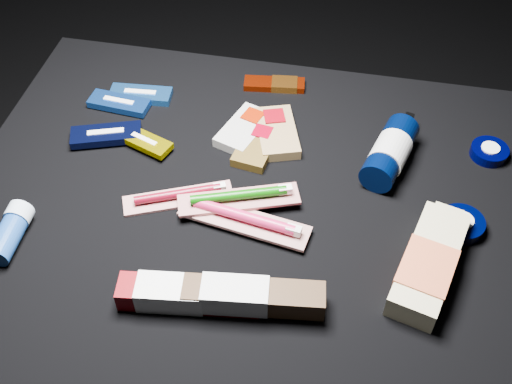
% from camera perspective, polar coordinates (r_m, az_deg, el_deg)
% --- Properties ---
extents(ground, '(3.00, 3.00, 0.00)m').
position_cam_1_polar(ground, '(1.40, -0.69, -11.73)').
color(ground, black).
rests_on(ground, ground).
extents(cloth_table, '(0.98, 0.78, 0.40)m').
position_cam_1_polar(cloth_table, '(1.23, -0.78, -7.07)').
color(cloth_table, black).
rests_on(cloth_table, ground).
extents(luna_bar_0, '(0.12, 0.05, 0.02)m').
position_cam_1_polar(luna_bar_0, '(1.29, -10.22, 8.52)').
color(luna_bar_0, '#1F5DAF').
rests_on(luna_bar_0, cloth_table).
extents(luna_bar_1, '(0.12, 0.05, 0.02)m').
position_cam_1_polar(luna_bar_1, '(1.27, -12.06, 7.73)').
color(luna_bar_1, '#16469E').
rests_on(luna_bar_1, cloth_table).
extents(luna_bar_2, '(0.14, 0.09, 0.02)m').
position_cam_1_polar(luna_bar_2, '(1.21, -13.16, 4.97)').
color(luna_bar_2, black).
rests_on(luna_bar_2, cloth_table).
extents(luna_bar_3, '(0.11, 0.07, 0.01)m').
position_cam_1_polar(luna_bar_3, '(1.18, -9.88, 4.46)').
color(luna_bar_3, '#C1AF00').
rests_on(luna_bar_3, cloth_table).
extents(clif_bar_0, '(0.08, 0.12, 0.02)m').
position_cam_1_polar(clif_bar_0, '(1.16, 0.16, 4.26)').
color(clif_bar_0, '#523D15').
rests_on(clif_bar_0, cloth_table).
extents(clif_bar_1, '(0.10, 0.13, 0.02)m').
position_cam_1_polar(clif_bar_1, '(1.19, -0.92, 5.72)').
color(clif_bar_1, '#B3B2AB').
rests_on(clif_bar_1, cloth_table).
extents(clif_bar_2, '(0.11, 0.14, 0.02)m').
position_cam_1_polar(clif_bar_2, '(1.19, 1.82, 5.46)').
color(clif_bar_2, '#967649').
rests_on(clif_bar_2, cloth_table).
extents(power_bar, '(0.12, 0.05, 0.01)m').
position_cam_1_polar(power_bar, '(1.29, 1.94, 9.54)').
color(power_bar, maroon).
rests_on(power_bar, cloth_table).
extents(lotion_bottle, '(0.10, 0.19, 0.06)m').
position_cam_1_polar(lotion_bottle, '(1.14, 11.83, 3.47)').
color(lotion_bottle, black).
rests_on(lotion_bottle, cloth_table).
extents(cream_tin_upper, '(0.07, 0.07, 0.02)m').
position_cam_1_polar(cream_tin_upper, '(1.22, 20.02, 3.38)').
color(cream_tin_upper, black).
rests_on(cream_tin_upper, cloth_table).
extents(cream_tin_lower, '(0.07, 0.07, 0.02)m').
position_cam_1_polar(cream_tin_lower, '(1.09, 17.77, -2.75)').
color(cream_tin_lower, black).
rests_on(cream_tin_lower, cloth_table).
extents(bodywash_bottle, '(0.12, 0.22, 0.04)m').
position_cam_1_polar(bodywash_bottle, '(1.01, 15.06, -6.33)').
color(bodywash_bottle, beige).
rests_on(bodywash_bottle, cloth_table).
extents(deodorant_stick, '(0.04, 0.10, 0.04)m').
position_cam_1_polar(deodorant_stick, '(1.08, -21.01, -3.33)').
color(deodorant_stick, navy).
rests_on(deodorant_stick, cloth_table).
extents(toothbrush_pack_0, '(0.19, 0.11, 0.02)m').
position_cam_1_polar(toothbrush_pack_0, '(1.08, -6.81, -0.35)').
color(toothbrush_pack_0, silver).
rests_on(toothbrush_pack_0, cloth_table).
extents(toothbrush_pack_1, '(0.22, 0.08, 0.02)m').
position_cam_1_polar(toothbrush_pack_1, '(1.03, -0.90, -2.45)').
color(toothbrush_pack_1, beige).
rests_on(toothbrush_pack_1, cloth_table).
extents(toothbrush_pack_2, '(0.21, 0.11, 0.02)m').
position_cam_1_polar(toothbrush_pack_2, '(1.06, -1.39, -0.48)').
color(toothbrush_pack_2, beige).
rests_on(toothbrush_pack_2, cloth_table).
extents(toothpaste_carton_red, '(0.21, 0.07, 0.04)m').
position_cam_1_polar(toothpaste_carton_red, '(0.95, -6.54, -9.03)').
color(toothpaste_carton_red, '#6D0208').
rests_on(toothpaste_carton_red, cloth_table).
extents(toothpaste_carton_green, '(0.21, 0.07, 0.04)m').
position_cam_1_polar(toothpaste_carton_green, '(0.94, -0.80, -9.24)').
color(toothpaste_carton_green, '#362111').
rests_on(toothpaste_carton_green, cloth_table).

